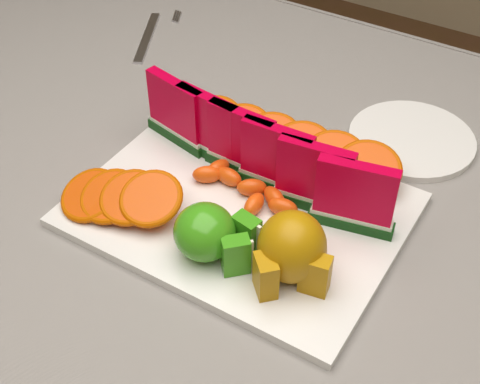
# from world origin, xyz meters

# --- Properties ---
(table) EXTENTS (1.40, 0.90, 0.75)m
(table) POSITION_xyz_m (0.00, 0.00, 0.65)
(table) COLOR #513521
(table) RESTS_ON ground
(tablecloth) EXTENTS (1.53, 1.03, 0.20)m
(tablecloth) POSITION_xyz_m (0.00, 0.00, 0.72)
(tablecloth) COLOR slate
(tablecloth) RESTS_ON table
(platter) EXTENTS (0.40, 0.30, 0.01)m
(platter) POSITION_xyz_m (0.06, -0.03, 0.76)
(platter) COLOR silver
(platter) RESTS_ON tablecloth
(apple_cluster) EXTENTS (0.11, 0.09, 0.07)m
(apple_cluster) POSITION_xyz_m (0.07, -0.11, 0.80)
(apple_cluster) COLOR #1C7814
(apple_cluster) RESTS_ON platter
(pear_cluster) EXTENTS (0.10, 0.11, 0.09)m
(pear_cluster) POSITION_xyz_m (0.16, -0.09, 0.81)
(pear_cluster) COLOR #A78509
(pear_cluster) RESTS_ON platter
(side_plate) EXTENTS (0.23, 0.23, 0.01)m
(side_plate) POSITION_xyz_m (0.19, 0.23, 0.76)
(side_plate) COLOR silver
(side_plate) RESTS_ON tablecloth
(fork) EXTENTS (0.09, 0.19, 0.00)m
(fork) POSITION_xyz_m (-0.31, 0.27, 0.76)
(fork) COLOR silver
(fork) RESTS_ON tablecloth
(watermelon_row) EXTENTS (0.39, 0.07, 0.10)m
(watermelon_row) POSITION_xyz_m (0.05, 0.03, 0.82)
(watermelon_row) COLOR #0D3715
(watermelon_row) RESTS_ON platter
(orange_fan_front) EXTENTS (0.17, 0.12, 0.05)m
(orange_fan_front) POSITION_xyz_m (-0.06, -0.11, 0.79)
(orange_fan_front) COLOR orange
(orange_fan_front) RESTS_ON platter
(orange_fan_back) EXTENTS (0.34, 0.12, 0.05)m
(orange_fan_back) POSITION_xyz_m (0.06, 0.09, 0.79)
(orange_fan_back) COLOR orange
(orange_fan_back) RESTS_ON platter
(tangerine_segments) EXTENTS (0.16, 0.07, 0.02)m
(tangerine_segments) POSITION_xyz_m (0.05, -0.01, 0.78)
(tangerine_segments) COLOR #FF5F01
(tangerine_segments) RESTS_ON platter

